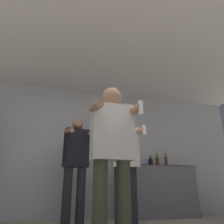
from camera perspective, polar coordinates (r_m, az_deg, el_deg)
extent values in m
cube|color=#B2B7BC|center=(4.50, -7.66, -9.49)|extent=(7.00, 0.06, 2.55)
cube|color=silver|center=(3.69, -3.50, 14.64)|extent=(7.00, 3.25, 0.05)
cube|color=slate|center=(4.57, 11.36, -19.64)|extent=(1.52, 0.53, 0.94)
cube|color=#38383A|center=(4.59, 10.96, -13.74)|extent=(1.55, 0.56, 0.01)
cylinder|color=#194723|center=(4.47, 4.43, -12.87)|extent=(0.07, 0.07, 0.15)
cylinder|color=#194723|center=(4.48, 4.39, -11.54)|extent=(0.03, 0.03, 0.06)
sphere|color=black|center=(4.48, 4.38, -11.16)|extent=(0.03, 0.03, 0.03)
cylinder|color=#563314|center=(4.71, 11.75, -12.69)|extent=(0.07, 0.07, 0.18)
cylinder|color=#563314|center=(4.73, 11.63, -11.06)|extent=(0.02, 0.02, 0.09)
sphere|color=#B29933|center=(4.74, 11.60, -10.51)|extent=(0.03, 0.03, 0.03)
cylinder|color=#563314|center=(4.81, 13.96, -12.51)|extent=(0.06, 0.06, 0.20)
cylinder|color=#563314|center=(4.83, 13.82, -10.82)|extent=(0.02, 0.02, 0.08)
sphere|color=#B29933|center=(4.84, 13.78, -10.33)|extent=(0.03, 0.03, 0.03)
cylinder|color=black|center=(4.65, 10.07, -12.90)|extent=(0.09, 0.09, 0.15)
cylinder|color=black|center=(4.66, 9.99, -11.60)|extent=(0.03, 0.03, 0.06)
sphere|color=#B29933|center=(4.66, 9.97, -11.20)|extent=(0.04, 0.04, 0.04)
cylinder|color=#38422D|center=(2.21, -3.22, -22.54)|extent=(0.14, 0.14, 0.78)
cylinder|color=#38422D|center=(2.27, 3.12, -22.45)|extent=(0.14, 0.14, 0.78)
cube|color=beige|center=(2.30, 0.00, -5.31)|extent=(0.44, 0.21, 0.59)
sphere|color=#9E7051|center=(2.43, 0.00, 3.87)|extent=(0.22, 0.22, 0.22)
cylinder|color=#9E7051|center=(2.18, -4.09, 1.52)|extent=(0.09, 0.32, 0.13)
cylinder|color=#9E7051|center=(2.30, 5.99, 0.49)|extent=(0.09, 0.32, 0.13)
cube|color=white|center=(2.16, 7.50, 1.13)|extent=(0.04, 0.04, 0.14)
cylinder|color=black|center=(3.39, 1.72, -21.12)|extent=(0.11, 0.11, 0.82)
cylinder|color=black|center=(3.45, 5.65, -21.01)|extent=(0.11, 0.11, 0.82)
cube|color=beige|center=(3.47, 3.45, -9.12)|extent=(0.43, 0.23, 0.62)
sphere|color=tan|center=(3.57, 3.31, -2.49)|extent=(0.22, 0.22, 0.22)
cylinder|color=tan|center=(3.30, 0.87, -4.60)|extent=(0.12, 0.39, 0.15)
cylinder|color=tan|center=(3.40, 7.35, -4.88)|extent=(0.12, 0.39, 0.15)
cube|color=white|center=(3.22, 8.40, -4.62)|extent=(0.04, 0.04, 0.14)
cylinder|color=black|center=(3.71, -11.68, -20.41)|extent=(0.14, 0.14, 0.85)
cylinder|color=black|center=(3.78, -8.20, -20.58)|extent=(0.14, 0.14, 0.85)
cube|color=black|center=(3.80, -9.28, -9.26)|extent=(0.44, 0.27, 0.64)
sphere|color=#9E7051|center=(3.89, -8.94, -3.20)|extent=(0.20, 0.20, 0.20)
cylinder|color=#9E7051|center=(3.63, -11.13, -4.85)|extent=(0.14, 0.37, 0.13)
cylinder|color=#9E7051|center=(3.75, -5.45, -5.58)|extent=(0.14, 0.37, 0.13)
cube|color=white|center=(3.59, -4.45, -5.47)|extent=(0.04, 0.04, 0.14)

